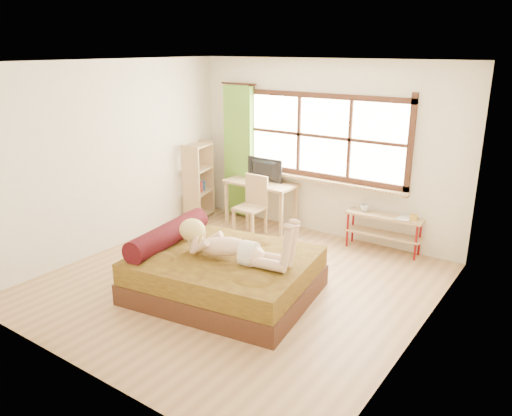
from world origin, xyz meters
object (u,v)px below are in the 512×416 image
Objects in this scene: bed at (221,272)px; kitten at (185,231)px; desk at (261,188)px; chair at (253,202)px; woman at (231,235)px; pipe_shelf at (384,225)px; bookshelf at (198,181)px.

bed reaches higher than kitten.
desk is 1.28× the size of chair.
desk is (-0.31, 2.17, 0.01)m from kitten.
woman is 2.64m from pipe_shelf.
bookshelf reaches higher than bed.
woman is 3.07m from bookshelf.
kitten is 2.19m from desk.
kitten is at bearing -82.53° from chair.
woman is at bearing -113.82° from pipe_shelf.
chair reaches higher than kitten.
bookshelf is (-1.11, -0.28, 0.02)m from desk.
kitten is at bearing 162.50° from bed.
kitten is (-0.67, 0.11, 0.36)m from bed.
chair is 0.72× the size of bookshelf.
woman is at bearing -62.17° from desk.
desk is at bearing 108.63° from woman.
kitten is 1.82m from chair.
kitten is (-0.87, 0.15, -0.18)m from woman.
kitten is at bearing -66.62° from bookshelf.
chair is 0.84× the size of pipe_shelf.
bed is at bearing -118.22° from pipe_shelf.
chair is (-0.21, 1.80, -0.11)m from kitten.
bed is 2.42× the size of chair.
woman is 4.67× the size of kitten.
bed is 2.04× the size of pipe_shelf.
desk is (-0.98, 2.27, 0.37)m from bed.
woman reaches higher than bed.
bed is 1.58× the size of woman.
chair is at bearing 88.27° from kitten.
desk is at bearing 89.80° from kitten.
chair is 1.22m from bookshelf.
bookshelf reaches higher than woman.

